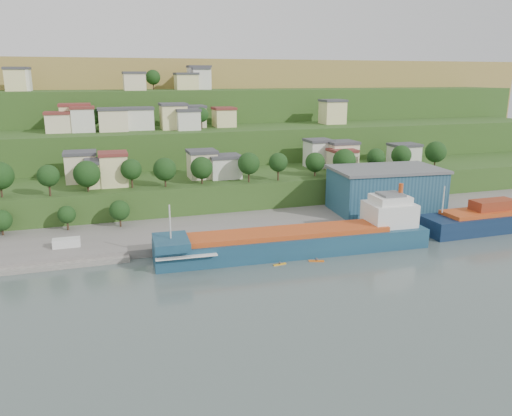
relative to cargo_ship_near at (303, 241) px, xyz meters
name	(u,v)px	position (x,y,z in m)	size (l,w,h in m)	color
ground	(297,265)	(-4.52, -7.59, -2.67)	(500.00, 500.00, 0.00)	#41504D
quay	(325,223)	(15.48, 20.41, -2.67)	(220.00, 26.00, 4.00)	slate
pebble_beach	(37,259)	(-59.52, 14.41, -2.67)	(40.00, 18.00, 2.40)	slate
hillside	(176,155)	(-4.55, 161.08, -2.59)	(360.00, 211.54, 96.00)	#284719
cargo_ship_near	(303,241)	(0.00, 0.00, 0.00)	(65.56, 13.44, 16.74)	navy
warehouse	(385,189)	(34.63, 20.57, 5.76)	(32.57, 21.69, 12.80)	navy
caravan	(67,244)	(-52.98, 14.84, -0.05)	(6.09, 2.54, 2.84)	silver
dinghy	(74,253)	(-51.29, 11.38, -1.11)	(3.65, 1.37, 0.73)	silver
kayak_orange	(316,260)	(0.42, -6.81, -2.42)	(3.45, 1.80, 0.87)	orange
kayak_yellow	(280,264)	(-8.17, -6.24, -2.45)	(3.05, 0.91, 0.75)	orange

